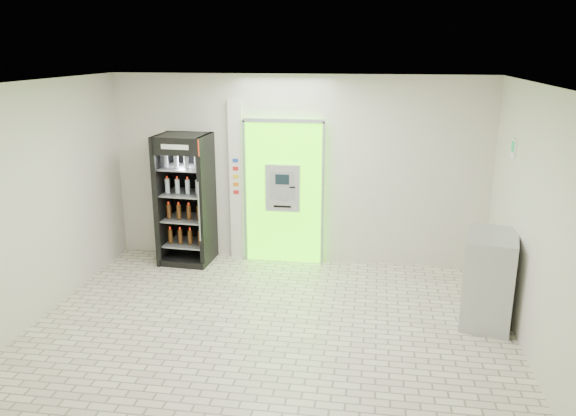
# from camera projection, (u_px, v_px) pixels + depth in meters

# --- Properties ---
(ground) EXTENTS (6.00, 6.00, 0.00)m
(ground) POSITION_uv_depth(u_px,v_px,m) (269.00, 330.00, 6.97)
(ground) COLOR beige
(ground) RESTS_ON ground
(room_shell) EXTENTS (6.00, 6.00, 6.00)m
(room_shell) POSITION_uv_depth(u_px,v_px,m) (267.00, 186.00, 6.46)
(room_shell) COLOR beige
(room_shell) RESTS_ON ground
(atm_assembly) EXTENTS (1.30, 0.24, 2.33)m
(atm_assembly) POSITION_uv_depth(u_px,v_px,m) (284.00, 191.00, 8.97)
(atm_assembly) COLOR #4FFB05
(atm_assembly) RESTS_ON ground
(pillar) EXTENTS (0.22, 0.11, 2.60)m
(pillar) POSITION_uv_depth(u_px,v_px,m) (237.00, 181.00, 9.08)
(pillar) COLOR silver
(pillar) RESTS_ON ground
(beverage_cooler) EXTENTS (0.82, 0.77, 2.09)m
(beverage_cooler) POSITION_uv_depth(u_px,v_px,m) (186.00, 202.00, 8.99)
(beverage_cooler) COLOR black
(beverage_cooler) RESTS_ON ground
(steel_cabinet) EXTENTS (0.77, 0.98, 1.17)m
(steel_cabinet) POSITION_uv_depth(u_px,v_px,m) (489.00, 279.00, 7.04)
(steel_cabinet) COLOR #ABAEB3
(steel_cabinet) RESTS_ON ground
(exit_sign) EXTENTS (0.02, 0.22, 0.26)m
(exit_sign) POSITION_uv_depth(u_px,v_px,m) (513.00, 149.00, 7.27)
(exit_sign) COLOR white
(exit_sign) RESTS_ON room_shell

